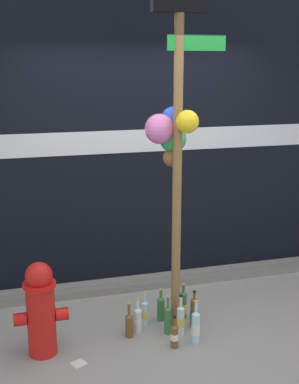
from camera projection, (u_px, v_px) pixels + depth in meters
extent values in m
plane|color=gray|center=(181.00, 340.00, 4.29)|extent=(14.00, 14.00, 0.00)
cube|color=black|center=(137.00, 116.00, 5.25)|extent=(10.00, 0.20, 3.49)
cube|color=silver|center=(71.00, 144.00, 5.03)|extent=(5.78, 0.01, 0.23)
cube|color=slate|center=(149.00, 284.00, 5.26)|extent=(8.00, 0.12, 0.08)
cylinder|color=olive|center=(177.00, 166.00, 4.11)|extent=(0.08, 0.08, 2.94)
cube|color=#198C33|center=(197.00, 43.00, 3.90)|extent=(0.49, 0.04, 0.12)
sphere|color=yellow|center=(187.00, 122.00, 3.92)|extent=(0.18, 0.18, 0.18)
sphere|color=#D66BB2|center=(160.00, 129.00, 4.08)|extent=(0.25, 0.25, 0.25)
sphere|color=blue|center=(173.00, 119.00, 4.22)|extent=(0.21, 0.21, 0.21)
sphere|color=green|center=(173.00, 139.00, 4.19)|extent=(0.22, 0.22, 0.22)
sphere|color=brown|center=(172.00, 157.00, 4.22)|extent=(0.16, 0.16, 0.16)
sphere|color=brown|center=(173.00, 143.00, 4.19)|extent=(0.12, 0.12, 0.12)
sphere|color=brown|center=(168.00, 139.00, 4.17)|extent=(0.05, 0.05, 0.05)
sphere|color=brown|center=(177.00, 139.00, 4.19)|extent=(0.05, 0.05, 0.05)
sphere|color=brown|center=(174.00, 144.00, 4.14)|extent=(0.04, 0.04, 0.04)
cylinder|color=red|center=(41.00, 320.00, 4.03)|extent=(0.23, 0.23, 0.59)
cylinder|color=red|center=(39.00, 284.00, 3.95)|extent=(0.26, 0.26, 0.03)
sphere|color=red|center=(39.00, 276.00, 3.93)|extent=(0.22, 0.22, 0.22)
cylinder|color=red|center=(20.00, 319.00, 3.98)|extent=(0.10, 0.10, 0.10)
cylinder|color=red|center=(62.00, 314.00, 4.06)|extent=(0.10, 0.10, 0.10)
cylinder|color=silver|center=(181.00, 321.00, 4.35)|extent=(0.07, 0.07, 0.25)
cone|color=silver|center=(181.00, 307.00, 4.32)|extent=(0.07, 0.07, 0.03)
cylinder|color=silver|center=(181.00, 301.00, 4.30)|extent=(0.03, 0.03, 0.09)
cylinder|color=#D8C64C|center=(181.00, 322.00, 4.35)|extent=(0.07, 0.07, 0.08)
cylinder|color=black|center=(181.00, 296.00, 4.29)|extent=(0.03, 0.03, 0.01)
cylinder|color=brown|center=(194.00, 313.00, 4.48)|extent=(0.07, 0.07, 0.26)
cone|color=brown|center=(194.00, 299.00, 4.44)|extent=(0.07, 0.07, 0.03)
cylinder|color=brown|center=(194.00, 295.00, 4.43)|extent=(0.02, 0.02, 0.05)
cylinder|color=#1E478C|center=(194.00, 315.00, 4.48)|extent=(0.07, 0.07, 0.08)
cylinder|color=black|center=(194.00, 292.00, 4.42)|extent=(0.03, 0.03, 0.01)
cylinder|color=silver|center=(138.00, 321.00, 4.39)|extent=(0.07, 0.07, 0.21)
cone|color=silver|center=(138.00, 309.00, 4.36)|extent=(0.07, 0.07, 0.03)
cylinder|color=silver|center=(138.00, 303.00, 4.35)|extent=(0.03, 0.03, 0.07)
cylinder|color=silver|center=(138.00, 321.00, 4.39)|extent=(0.07, 0.07, 0.05)
cylinder|color=gold|center=(138.00, 299.00, 4.34)|extent=(0.03, 0.03, 0.01)
cylinder|color=#337038|center=(183.00, 306.00, 4.63)|extent=(0.07, 0.07, 0.24)
cone|color=#337038|center=(183.00, 292.00, 4.59)|extent=(0.07, 0.07, 0.03)
cylinder|color=#337038|center=(183.00, 288.00, 4.58)|extent=(0.03, 0.03, 0.06)
cylinder|color=#D8C64C|center=(183.00, 308.00, 4.63)|extent=(0.07, 0.07, 0.09)
cylinder|color=gold|center=(184.00, 284.00, 4.57)|extent=(0.03, 0.03, 0.01)
cylinder|color=#337038|center=(161.00, 310.00, 4.59)|extent=(0.07, 0.07, 0.21)
cone|color=#337038|center=(161.00, 298.00, 4.56)|extent=(0.07, 0.07, 0.03)
cylinder|color=#337038|center=(161.00, 293.00, 4.55)|extent=(0.03, 0.03, 0.07)
cylinder|color=gold|center=(161.00, 289.00, 4.54)|extent=(0.03, 0.03, 0.01)
cylinder|color=#337038|center=(168.00, 321.00, 4.36)|extent=(0.06, 0.06, 0.23)
cone|color=#337038|center=(168.00, 308.00, 4.33)|extent=(0.06, 0.06, 0.02)
cylinder|color=#337038|center=(168.00, 302.00, 4.31)|extent=(0.02, 0.02, 0.09)
cylinder|color=gold|center=(168.00, 296.00, 4.30)|extent=(0.02, 0.02, 0.01)
cylinder|color=#B2DBEA|center=(145.00, 314.00, 4.51)|extent=(0.06, 0.06, 0.21)
cone|color=#B2DBEA|center=(145.00, 302.00, 4.48)|extent=(0.06, 0.06, 0.02)
cylinder|color=#B2DBEA|center=(145.00, 297.00, 4.47)|extent=(0.02, 0.02, 0.08)
cylinder|color=#D8C64C|center=(145.00, 315.00, 4.52)|extent=(0.06, 0.06, 0.08)
cylinder|color=gold|center=(145.00, 292.00, 4.46)|extent=(0.03, 0.03, 0.01)
cylinder|color=brown|center=(129.00, 327.00, 4.32)|extent=(0.07, 0.07, 0.19)
cone|color=brown|center=(129.00, 315.00, 4.29)|extent=(0.07, 0.07, 0.03)
cylinder|color=brown|center=(129.00, 309.00, 4.27)|extent=(0.02, 0.02, 0.09)
cylinder|color=gold|center=(129.00, 303.00, 4.26)|extent=(0.03, 0.03, 0.01)
cylinder|color=#B2DBEA|center=(196.00, 328.00, 4.22)|extent=(0.07, 0.07, 0.27)
cone|color=#B2DBEA|center=(196.00, 313.00, 4.18)|extent=(0.07, 0.07, 0.03)
cylinder|color=#B2DBEA|center=(196.00, 306.00, 4.16)|extent=(0.03, 0.03, 0.08)
cylinder|color=silver|center=(196.00, 329.00, 4.22)|extent=(0.07, 0.07, 0.09)
cylinder|color=gold|center=(196.00, 301.00, 4.15)|extent=(0.03, 0.03, 0.01)
cylinder|color=brown|center=(174.00, 337.00, 4.16)|extent=(0.06, 0.06, 0.19)
cone|color=brown|center=(175.00, 326.00, 4.13)|extent=(0.06, 0.06, 0.03)
cylinder|color=brown|center=(175.00, 321.00, 4.12)|extent=(0.03, 0.03, 0.06)
cylinder|color=silver|center=(174.00, 337.00, 4.16)|extent=(0.07, 0.07, 0.06)
cylinder|color=black|center=(175.00, 317.00, 4.11)|extent=(0.03, 0.03, 0.01)
cube|color=silver|center=(289.00, 265.00, 5.85)|extent=(0.14, 0.14, 0.01)
cube|color=silver|center=(79.00, 363.00, 3.95)|extent=(0.14, 0.14, 0.01)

